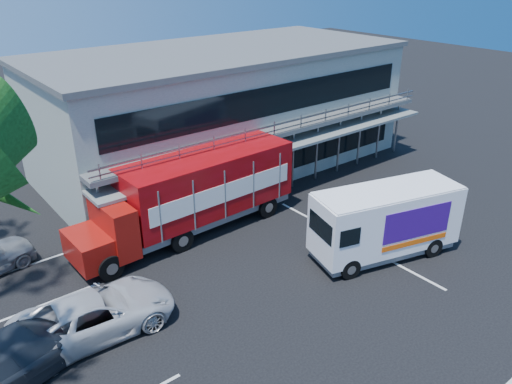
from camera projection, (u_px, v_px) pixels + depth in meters
ground at (375, 286)px, 20.39m from camera, size 120.00×120.00×0.00m
building at (223, 108)px, 31.11m from camera, size 22.40×12.00×7.30m
red_truck at (195, 192)px, 23.71m from camera, size 11.29×3.00×3.77m
white_van at (385, 221)px, 21.84m from camera, size 6.95×3.94×3.22m
parked_car_c at (95, 314)px, 17.54m from camera, size 5.77×2.88×1.57m
parked_car_d at (24, 352)px, 15.82m from camera, size 6.07×3.85×1.64m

